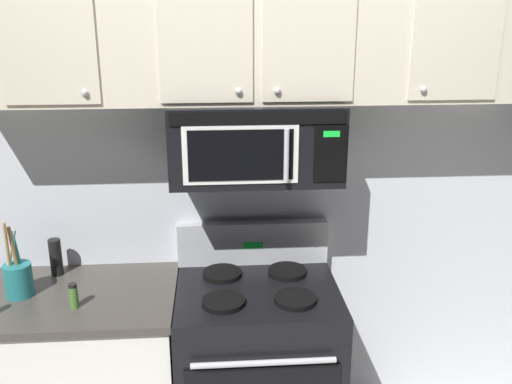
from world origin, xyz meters
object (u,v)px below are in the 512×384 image
(stove_range, at_px, (257,367))
(utensil_crock_teal, at_px, (18,277))
(spice_jar, at_px, (74,296))
(pepper_mill, at_px, (56,257))
(over_range_microwave, at_px, (255,141))

(stove_range, xyz_separation_m, utensil_crock_teal, (-1.08, 0.01, 0.52))
(utensil_crock_teal, bearing_deg, stove_range, -0.55)
(stove_range, xyz_separation_m, spice_jar, (-0.81, -0.12, 0.49))
(pepper_mill, bearing_deg, spice_jar, -64.82)
(utensil_crock_teal, relative_size, pepper_mill, 2.04)
(spice_jar, bearing_deg, pepper_mill, 115.18)
(over_range_microwave, relative_size, utensil_crock_teal, 2.02)
(utensil_crock_teal, height_order, pepper_mill, utensil_crock_teal)
(pepper_mill, xyz_separation_m, spice_jar, (0.16, -0.34, -0.04))
(stove_range, height_order, utensil_crock_teal, utensil_crock_teal)
(over_range_microwave, bearing_deg, pepper_mill, 174.21)
(stove_range, relative_size, over_range_microwave, 1.47)
(pepper_mill, bearing_deg, utensil_crock_teal, -119.26)
(over_range_microwave, relative_size, spice_jar, 6.63)
(over_range_microwave, xyz_separation_m, pepper_mill, (-0.97, 0.10, -0.58))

